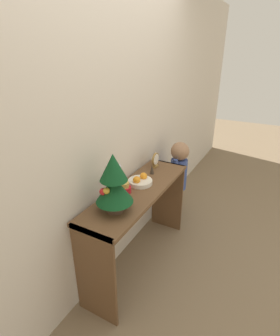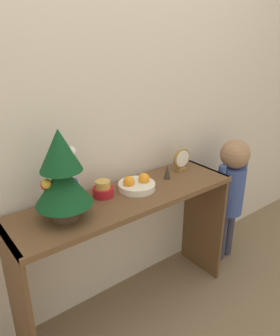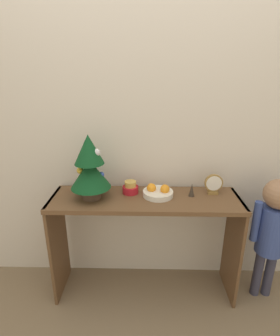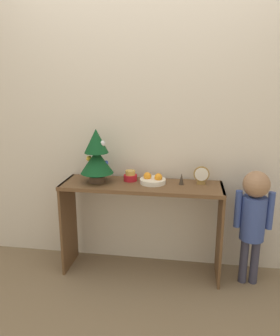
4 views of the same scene
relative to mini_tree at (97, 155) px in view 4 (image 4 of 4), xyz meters
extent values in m
plane|color=#7A664C|center=(0.36, -0.18, -1.00)|extent=(12.00, 12.00, 0.00)
cube|color=beige|center=(0.36, 0.24, 0.25)|extent=(7.00, 0.05, 2.50)
cube|color=brown|center=(0.36, 0.01, -0.24)|extent=(1.28, 0.38, 0.03)
cube|color=brown|center=(-0.27, 0.01, -0.61)|extent=(0.02, 0.35, 0.77)
cube|color=brown|center=(0.99, 0.01, -0.61)|extent=(0.02, 0.35, 0.77)
cylinder|color=#4C3828|center=(0.00, 0.00, -0.20)|extent=(0.13, 0.13, 0.05)
cylinder|color=brown|center=(0.00, 0.00, -0.15)|extent=(0.02, 0.02, 0.04)
cone|color=#0F421E|center=(0.00, 0.00, -0.05)|extent=(0.26, 0.26, 0.19)
cone|color=#0F421E|center=(0.00, 0.00, 0.12)|extent=(0.19, 0.19, 0.19)
sphere|color=silver|center=(0.05, 0.00, 0.10)|extent=(0.05, 0.05, 0.05)
sphere|color=#2D4CA8|center=(0.07, 0.03, -0.06)|extent=(0.04, 0.04, 0.04)
sphere|color=gold|center=(-0.07, 0.02, -0.03)|extent=(0.05, 0.05, 0.05)
sphere|color=red|center=(-0.06, 0.05, -0.05)|extent=(0.05, 0.05, 0.05)
cylinder|color=silver|center=(0.44, 0.04, -0.20)|extent=(0.21, 0.21, 0.04)
sphere|color=orange|center=(0.49, 0.03, -0.17)|extent=(0.06, 0.06, 0.06)
sphere|color=orange|center=(0.40, 0.05, -0.17)|extent=(0.06, 0.06, 0.06)
cylinder|color=#AD1923|center=(0.25, 0.08, -0.20)|extent=(0.11, 0.11, 0.05)
cylinder|color=gold|center=(0.25, 0.08, -0.15)|extent=(0.08, 0.08, 0.04)
cube|color=olive|center=(0.82, 0.08, -0.21)|extent=(0.07, 0.04, 0.02)
cylinder|color=olive|center=(0.82, 0.08, -0.14)|extent=(0.12, 0.02, 0.12)
cylinder|color=white|center=(0.82, 0.07, -0.14)|extent=(0.11, 0.00, 0.11)
cone|color=#382D23|center=(0.67, 0.04, -0.17)|extent=(0.04, 0.04, 0.09)
cylinder|color=#38384C|center=(1.18, -0.02, -0.81)|extent=(0.06, 0.06, 0.38)
cylinder|color=#38384C|center=(1.27, -0.02, -0.81)|extent=(0.06, 0.06, 0.38)
cylinder|color=#384C93|center=(1.22, -0.02, -0.44)|extent=(0.18, 0.18, 0.34)
sphere|color=#997051|center=(1.22, -0.02, -0.17)|extent=(0.20, 0.20, 0.20)
cylinder|color=#384C93|center=(1.11, -0.02, -0.37)|extent=(0.05, 0.05, 0.29)
cylinder|color=#384C93|center=(1.34, -0.02, -0.37)|extent=(0.05, 0.05, 0.29)
camera|label=1|loc=(-1.30, -0.91, 0.82)|focal=28.00mm
camera|label=2|loc=(-0.54, -1.26, 0.59)|focal=35.00mm
camera|label=3|loc=(0.36, -1.57, 0.57)|focal=28.00mm
camera|label=4|loc=(0.73, -2.44, 0.57)|focal=35.00mm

